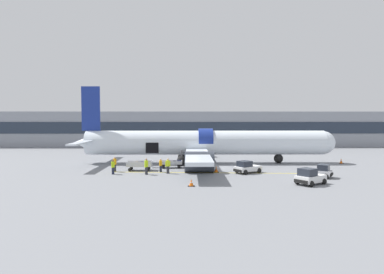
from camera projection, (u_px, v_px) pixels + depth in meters
name	position (u px, v px, depth m)	size (l,w,h in m)	color
ground_plane	(216.00, 168.00, 42.91)	(500.00, 500.00, 0.00)	slate
apron_marking_line	(215.00, 173.00, 38.86)	(23.88, 1.64, 0.01)	yellow
terminal_strip	(204.00, 129.00, 77.75)	(108.28, 11.03, 7.62)	gray
airplane	(202.00, 144.00, 47.03)	(36.07, 31.36, 10.53)	silver
baggage_tug_lead	(310.00, 177.00, 31.97)	(3.34, 3.01, 1.56)	white
baggage_tug_mid	(247.00, 168.00, 38.66)	(3.41, 2.88, 1.40)	white
baggage_tug_rear	(320.00, 172.00, 35.77)	(2.91, 2.74, 1.40)	silver
baggage_cart_loading	(141.00, 166.00, 40.53)	(3.90, 1.85, 1.10)	#B7BABF
baggage_cart_queued	(172.00, 164.00, 42.72)	(3.69, 1.85, 0.95)	#B7BABF
ground_crew_loader_a	(161.00, 165.00, 39.32)	(0.43, 0.54, 1.56)	#1E2338
ground_crew_loader_b	(146.00, 166.00, 37.58)	(0.49, 0.62, 1.79)	#2D2D33
ground_crew_driver	(113.00, 167.00, 37.76)	(0.46, 0.56, 1.61)	#1E2338
ground_crew_supervisor	(115.00, 164.00, 39.63)	(0.42, 0.60, 1.74)	#2D2D33
ground_crew_helper	(168.00, 165.00, 38.30)	(0.60, 0.47, 1.72)	#2D2D33
safety_cone_nose	(341.00, 161.00, 46.82)	(0.55, 0.55, 0.70)	black
safety_cone_engine_left	(191.00, 183.00, 31.18)	(0.61, 0.61, 0.64)	black
safety_cone_wingtip	(216.00, 169.00, 39.26)	(0.63, 0.63, 0.72)	black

